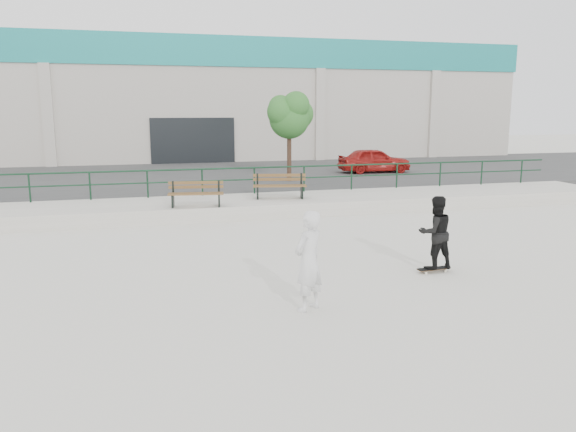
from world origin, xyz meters
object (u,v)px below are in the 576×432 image
object	(u,v)px
bench_right	(280,186)
skateboard	(434,269)
red_car	(374,160)
standing_skater	(435,232)
seated_skater	(309,261)
bench_left	(196,194)
tree	(290,114)

from	to	relation	value
bench_right	skateboard	world-z (taller)	bench_right
bench_right	red_car	world-z (taller)	red_car
standing_skater	seated_skater	size ratio (longest dim) A/B	0.89
red_car	standing_skater	distance (m)	16.30
bench_right	standing_skater	xyz separation A→B (m)	(1.51, -8.50, -0.00)
bench_left	standing_skater	size ratio (longest dim) A/B	1.12
bench_left	skateboard	world-z (taller)	bench_left
skateboard	seated_skater	bearing A→B (deg)	-159.65
red_car	skateboard	bearing A→B (deg)	163.48
red_car	skateboard	distance (m)	16.33
standing_skater	red_car	bearing A→B (deg)	-109.84
red_car	skateboard	world-z (taller)	red_car
bench_left	bench_right	bearing A→B (deg)	25.64
standing_skater	seated_skater	bearing A→B (deg)	23.56
standing_skater	bench_right	bearing A→B (deg)	-80.90
bench_left	skateboard	distance (m)	8.88
red_car	standing_skater	xyz separation A→B (m)	(-5.27, -15.42, -0.19)
skateboard	seated_skater	world-z (taller)	seated_skater
skateboard	standing_skater	distance (m)	0.87
bench_left	red_car	size ratio (longest dim) A/B	0.51
seated_skater	standing_skater	bearing A→B (deg)	169.93
standing_skater	seated_skater	world-z (taller)	seated_skater
tree	red_car	distance (m)	6.02
bench_left	bench_right	xyz separation A→B (m)	(3.14, 0.99, 0.02)
bench_left	seated_skater	size ratio (longest dim) A/B	0.99
bench_left	red_car	bearing A→B (deg)	46.78
bench_left	skateboard	xyz separation A→B (m)	(4.65, -7.51, -0.84)
tree	red_car	bearing A→B (deg)	23.16
tree	seated_skater	world-z (taller)	tree
bench_right	skateboard	xyz separation A→B (m)	(1.51, -8.50, -0.87)
tree	skateboard	xyz separation A→B (m)	(-0.18, -13.25, -3.41)
bench_left	skateboard	bearing A→B (deg)	-50.02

